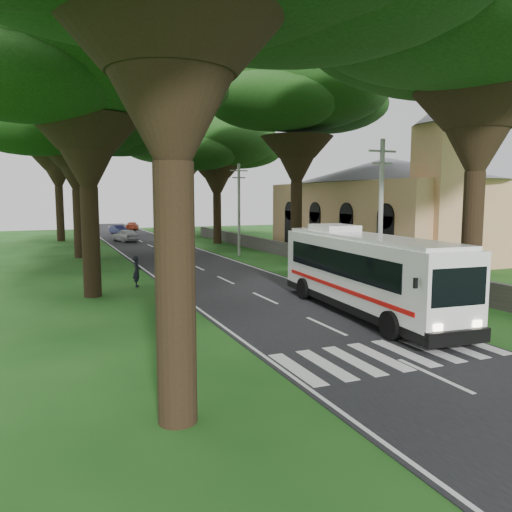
{
  "coord_description": "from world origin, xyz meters",
  "views": [
    {
      "loc": [
        -10.1,
        -14.77,
        5.13
      ],
      "look_at": [
        -0.47,
        8.04,
        2.2
      ],
      "focal_mm": 35.0,
      "sensor_mm": 36.0,
      "label": 1
    }
  ],
  "objects_px": {
    "church": "(387,200)",
    "distant_car_b": "(118,230)",
    "distant_car_a": "(125,235)",
    "pedestrian": "(137,271)",
    "coach_bus": "(364,272)",
    "distant_car_c": "(132,226)",
    "pole_near": "(381,216)",
    "pole_mid": "(239,208)",
    "pole_far": "(181,205)"
  },
  "relations": [
    {
      "from": "distant_car_b",
      "to": "distant_car_c",
      "type": "distance_m",
      "value": 8.34
    },
    {
      "from": "distant_car_c",
      "to": "pole_mid",
      "type": "bearing_deg",
      "value": 108.85
    },
    {
      "from": "distant_car_c",
      "to": "distant_car_a",
      "type": "bearing_deg",
      "value": 93.03
    },
    {
      "from": "church",
      "to": "coach_bus",
      "type": "xyz_separation_m",
      "value": [
        -15.17,
        -18.22,
        -3.03
      ]
    },
    {
      "from": "pole_mid",
      "to": "distant_car_b",
      "type": "bearing_deg",
      "value": 101.63
    },
    {
      "from": "pole_far",
      "to": "distant_car_c",
      "type": "xyz_separation_m",
      "value": [
        -3.18,
        18.33,
        -3.53
      ]
    },
    {
      "from": "coach_bus",
      "to": "distant_car_c",
      "type": "bearing_deg",
      "value": 94.8
    },
    {
      "from": "pole_near",
      "to": "distant_car_a",
      "type": "relative_size",
      "value": 1.85
    },
    {
      "from": "pole_near",
      "to": "distant_car_b",
      "type": "xyz_separation_m",
      "value": [
        -6.3,
        50.6,
        -3.54
      ]
    },
    {
      "from": "pole_near",
      "to": "pole_far",
      "type": "bearing_deg",
      "value": 90.0
    },
    {
      "from": "pole_mid",
      "to": "coach_bus",
      "type": "relative_size",
      "value": 0.67
    },
    {
      "from": "church",
      "to": "coach_bus",
      "type": "bearing_deg",
      "value": -129.78
    },
    {
      "from": "pole_near",
      "to": "pole_far",
      "type": "height_order",
      "value": "same"
    },
    {
      "from": "coach_bus",
      "to": "pedestrian",
      "type": "distance_m",
      "value": 13.4
    },
    {
      "from": "pole_mid",
      "to": "pedestrian",
      "type": "height_order",
      "value": "pole_mid"
    },
    {
      "from": "distant_car_a",
      "to": "pedestrian",
      "type": "relative_size",
      "value": 2.42
    },
    {
      "from": "distant_car_a",
      "to": "distant_car_c",
      "type": "height_order",
      "value": "distant_car_a"
    },
    {
      "from": "church",
      "to": "distant_car_a",
      "type": "relative_size",
      "value": 5.55
    },
    {
      "from": "distant_car_a",
      "to": "coach_bus",
      "type": "bearing_deg",
      "value": 80.51
    },
    {
      "from": "distant_car_b",
      "to": "coach_bus",
      "type": "bearing_deg",
      "value": -101.28
    },
    {
      "from": "pole_near",
      "to": "pole_mid",
      "type": "height_order",
      "value": "same"
    },
    {
      "from": "church",
      "to": "coach_bus",
      "type": "distance_m",
      "value": 23.9
    },
    {
      "from": "distant_car_c",
      "to": "pedestrian",
      "type": "height_order",
      "value": "pedestrian"
    },
    {
      "from": "pole_mid",
      "to": "distant_car_c",
      "type": "xyz_separation_m",
      "value": [
        -3.18,
        38.33,
        -3.53
      ]
    },
    {
      "from": "distant_car_a",
      "to": "pole_far",
      "type": "bearing_deg",
      "value": -179.53
    },
    {
      "from": "distant_car_a",
      "to": "pedestrian",
      "type": "height_order",
      "value": "pedestrian"
    },
    {
      "from": "distant_car_c",
      "to": "distant_car_b",
      "type": "bearing_deg",
      "value": 82.12
    },
    {
      "from": "pedestrian",
      "to": "coach_bus",
      "type": "bearing_deg",
      "value": -134.14
    },
    {
      "from": "pole_near",
      "to": "pole_far",
      "type": "relative_size",
      "value": 1.0
    },
    {
      "from": "church",
      "to": "distant_car_c",
      "type": "xyz_separation_m",
      "value": [
        -15.54,
        42.78,
        -4.26
      ]
    },
    {
      "from": "pole_far",
      "to": "pedestrian",
      "type": "bearing_deg",
      "value": -108.8
    },
    {
      "from": "church",
      "to": "distant_car_c",
      "type": "distance_m",
      "value": 45.72
    },
    {
      "from": "church",
      "to": "pole_mid",
      "type": "xyz_separation_m",
      "value": [
        -12.36,
        4.45,
        -0.73
      ]
    },
    {
      "from": "church",
      "to": "pole_mid",
      "type": "height_order",
      "value": "church"
    },
    {
      "from": "pole_near",
      "to": "pedestrian",
      "type": "xyz_separation_m",
      "value": [
        -10.91,
        7.95,
        -3.29
      ]
    },
    {
      "from": "distant_car_a",
      "to": "pedestrian",
      "type": "bearing_deg",
      "value": 67.26
    },
    {
      "from": "distant_car_b",
      "to": "distant_car_c",
      "type": "relative_size",
      "value": 0.87
    },
    {
      "from": "church",
      "to": "distant_car_b",
      "type": "bearing_deg",
      "value": 118.03
    },
    {
      "from": "distant_car_c",
      "to": "pedestrian",
      "type": "distance_m",
      "value": 50.97
    },
    {
      "from": "distant_car_a",
      "to": "distant_car_b",
      "type": "distance_m",
      "value": 12.7
    },
    {
      "from": "pole_far",
      "to": "distant_car_c",
      "type": "bearing_deg",
      "value": 99.83
    },
    {
      "from": "pole_far",
      "to": "distant_car_b",
      "type": "relative_size",
      "value": 2.15
    },
    {
      "from": "distant_car_b",
      "to": "pedestrian",
      "type": "relative_size",
      "value": 2.08
    },
    {
      "from": "coach_bus",
      "to": "distant_car_c",
      "type": "height_order",
      "value": "coach_bus"
    },
    {
      "from": "distant_car_b",
      "to": "church",
      "type": "bearing_deg",
      "value": -77.01
    },
    {
      "from": "pole_near",
      "to": "pole_mid",
      "type": "relative_size",
      "value": 1.0
    },
    {
      "from": "distant_car_c",
      "to": "pedestrian",
      "type": "xyz_separation_m",
      "value": [
        -7.73,
        -50.38,
        0.24
      ]
    },
    {
      "from": "pole_mid",
      "to": "coach_bus",
      "type": "distance_m",
      "value": 22.96
    },
    {
      "from": "pole_far",
      "to": "distant_car_c",
      "type": "distance_m",
      "value": 18.93
    },
    {
      "from": "church",
      "to": "pole_near",
      "type": "distance_m",
      "value": 19.88
    }
  ]
}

